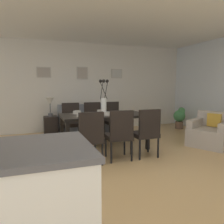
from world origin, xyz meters
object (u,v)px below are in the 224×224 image
object	(u,v)px
table_lamp	(50,103)
framed_picture_center	(82,73)
bowl_far_right	(101,111)
side_table	(51,126)
dining_chair_mid_right	(113,118)
armchair	(211,133)
bowl_near_left	(81,115)
bowl_far_left	(107,113)
bowl_near_right	(77,112)
framed_picture_right	(117,74)
dining_chair_near_left	(89,135)
dining_chair_mid_left	(147,131)
centerpiece_vase	(104,101)
dining_table	(104,118)
dining_chair_near_right	(71,120)
dining_chair_far_right	(93,119)
sofa	(90,123)
framed_picture_left	(44,72)
potted_plant	(180,117)
dining_chair_far_left	(120,133)

from	to	relation	value
table_lamp	framed_picture_center	xyz separation A→B (m)	(0.99, 0.46, 0.82)
bowl_far_right	side_table	size ratio (longest dim) A/B	0.33
table_lamp	dining_chair_mid_right	bearing A→B (deg)	-26.72
table_lamp	armchair	bearing A→B (deg)	-34.47
bowl_near_left	bowl_far_left	bearing A→B (deg)	0.00
bowl_near_right	framed_picture_right	distance (m)	2.65
bowl_near_right	dining_chair_near_left	bearing A→B (deg)	-90.07
dining_chair_mid_left	centerpiece_vase	distance (m)	1.15
dining_chair_mid_left	bowl_far_left	size ratio (longest dim) A/B	5.41
bowl_near_right	framed_picture_right	world-z (taller)	framed_picture_right
dining_table	side_table	xyz separation A→B (m)	(-0.99, 1.62, -0.40)
bowl_near_left	framed_picture_center	world-z (taller)	framed_picture_center
centerpiece_vase	framed_picture_center	bearing A→B (deg)	90.03
dining_table	bowl_near_right	bearing A→B (deg)	158.30
dining_chair_near_right	side_table	bearing A→B (deg)	120.31
bowl_far_right	framed_picture_center	xyz separation A→B (m)	(0.00, 1.87, 0.93)
dining_chair_far_right	sofa	size ratio (longest dim) A/B	0.53
dining_chair_near_right	dining_chair_mid_left	distance (m)	2.06
framed_picture_left	framed_picture_center	size ratio (longest dim) A/B	1.06
dining_chair_near_right	bowl_near_right	distance (m)	0.71
sofa	side_table	size ratio (longest dim) A/B	3.35
sofa	armchair	size ratio (longest dim) A/B	1.62
bowl_near_left	sofa	bearing A→B (deg)	70.46
dining_chair_mid_left	bowl_far_right	distance (m)	1.24
framed_picture_right	potted_plant	size ratio (longest dim) A/B	0.52
sofa	framed_picture_left	xyz separation A→B (m)	(-1.20, 0.48, 1.43)
dining_chair_far_right	table_lamp	xyz separation A→B (m)	(-0.99, 0.74, 0.38)
dining_chair_mid_left	potted_plant	xyz separation A→B (m)	(2.31, 2.09, -0.14)
bowl_near_left	table_lamp	size ratio (longest dim) A/B	0.33
dining_chair_mid_left	framed_picture_right	xyz separation A→B (m)	(0.54, 2.94, 1.20)
side_table	framed_picture_right	bearing A→B (deg)	12.41
side_table	bowl_far_right	bearing A→B (deg)	-54.88
dining_chair_mid_left	dining_chair_near_left	bearing A→B (deg)	-178.49
dining_chair_mid_left	sofa	distance (m)	2.51
dining_chair_near_left	dining_chair_mid_right	world-z (taller)	same
bowl_far_left	centerpiece_vase	bearing A→B (deg)	89.76
framed_picture_center	table_lamp	bearing A→B (deg)	-155.10
dining_chair_far_right	table_lamp	distance (m)	1.29
framed_picture_left	potted_plant	xyz separation A→B (m)	(3.97, -0.85, -1.34)
dining_chair_mid_right	bowl_far_left	xyz separation A→B (m)	(-0.52, -1.08, 0.27)
sofa	potted_plant	bearing A→B (deg)	-7.61
dining_table	framed_picture_left	bearing A→B (deg)	117.81
dining_chair_far_right	framed_picture_center	size ratio (longest dim) A/B	2.54
bowl_far_left	framed_picture_center	bearing A→B (deg)	90.00
dining_chair_near_left	table_lamp	world-z (taller)	table_lamp
bowl_near_right	bowl_far_right	size ratio (longest dim) A/B	1.00
dining_chair_mid_right	side_table	world-z (taller)	dining_chair_mid_right
dining_chair_near_left	sofa	size ratio (longest dim) A/B	0.53
dining_chair_mid_left	bowl_far_right	world-z (taller)	dining_chair_mid_left
dining_chair_far_left	dining_chair_mid_right	size ratio (longest dim) A/B	1.00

